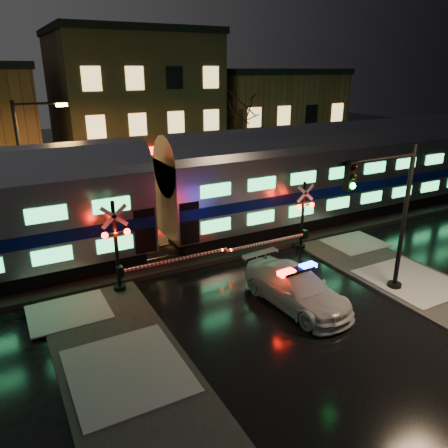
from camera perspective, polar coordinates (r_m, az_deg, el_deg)
The scene contains 11 objects.
ground at distance 19.41m, azimuth 3.73°, elevation -8.31°, with size 120.00×120.00×0.00m, color black.
ballast at distance 23.32m, azimuth -2.77°, elevation -2.95°, with size 90.00×4.20×0.24m, color black.
sidewalk_left at distance 12.68m, azimuth -8.22°, elevation -26.12°, with size 4.00×20.00×0.12m, color #2D2D2D.
building_mid at distance 38.75m, azimuth -11.79°, elevation 14.40°, with size 12.00×11.00×11.50m, color brown.
building_right at distance 44.02m, azimuth 5.38°, elevation 13.36°, with size 12.00×10.00×8.50m, color brown.
train at distance 21.35m, azimuth -8.97°, elevation 3.95°, with size 51.00×3.12×5.92m.
police_car at distance 17.99m, azimuth 9.42°, elevation -8.22°, with size 2.51×5.33×1.67m.
crossing_signal_right at distance 22.71m, azimuth 9.61°, elevation -0.06°, with size 5.22×0.63×3.70m.
crossing_signal_left at distance 18.83m, azimuth -12.67°, elevation -3.98°, with size 5.77×0.66×4.08m.
traffic_light at distance 18.58m, azimuth 20.63°, elevation 0.44°, with size 4.10×0.72×6.34m.
streetlight at distance 23.96m, azimuth -24.20°, elevation 6.73°, with size 2.56×0.27×7.67m.
Camera 1 is at (-9.20, -14.44, 9.13)m, focal length 35.00 mm.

